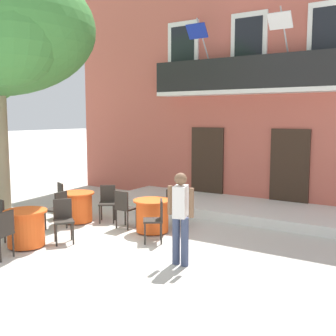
{
  "coord_description": "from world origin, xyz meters",
  "views": [
    {
      "loc": [
        5.57,
        -6.66,
        2.65
      ],
      "look_at": [
        -0.36,
        2.46,
        1.3
      ],
      "focal_mm": 44.73,
      "sensor_mm": 36.0,
      "label": 1
    }
  ],
  "objects_px": {
    "cafe_chair_near_tree_0": "(63,218)",
    "cafe_chair_middle_0": "(58,207)",
    "cafe_table_near_tree": "(26,228)",
    "cafe_chair_middle_2": "(64,197)",
    "cafe_table_front": "(152,216)",
    "cafe_chair_front_2": "(124,207)",
    "cafe_chair_front_0": "(156,218)",
    "cafe_chair_front_1": "(175,205)",
    "pedestrian_near_entrance": "(180,213)",
    "cafe_chair_middle_1": "(107,201)",
    "cafe_chair_near_tree_2": "(2,231)",
    "cafe_table_middle": "(77,207)",
    "cafe_chair_near_tree_1": "(5,216)"
  },
  "relations": [
    {
      "from": "pedestrian_near_entrance",
      "to": "cafe_table_front",
      "type": "bearing_deg",
      "value": 138.38
    },
    {
      "from": "cafe_table_middle",
      "to": "cafe_chair_middle_0",
      "type": "relative_size",
      "value": 0.95
    },
    {
      "from": "cafe_table_front",
      "to": "cafe_chair_front_0",
      "type": "distance_m",
      "value": 0.77
    },
    {
      "from": "cafe_table_front",
      "to": "cafe_chair_front_2",
      "type": "height_order",
      "value": "cafe_chair_front_2"
    },
    {
      "from": "cafe_chair_middle_1",
      "to": "cafe_chair_front_1",
      "type": "bearing_deg",
      "value": 16.63
    },
    {
      "from": "cafe_chair_middle_0",
      "to": "cafe_chair_front_1",
      "type": "distance_m",
      "value": 2.77
    },
    {
      "from": "cafe_chair_front_0",
      "to": "cafe_chair_front_1",
      "type": "relative_size",
      "value": 1.0
    },
    {
      "from": "cafe_table_middle",
      "to": "cafe_table_near_tree",
      "type": "bearing_deg",
      "value": -73.88
    },
    {
      "from": "cafe_table_middle",
      "to": "cafe_chair_front_0",
      "type": "relative_size",
      "value": 0.95
    },
    {
      "from": "cafe_chair_middle_1",
      "to": "pedestrian_near_entrance",
      "type": "relative_size",
      "value": 0.55
    },
    {
      "from": "cafe_table_middle",
      "to": "cafe_table_front",
      "type": "distance_m",
      "value": 2.13
    },
    {
      "from": "cafe_chair_near_tree_2",
      "to": "cafe_chair_middle_1",
      "type": "distance_m",
      "value": 3.23
    },
    {
      "from": "cafe_table_near_tree",
      "to": "cafe_table_front",
      "type": "bearing_deg",
      "value": 56.01
    },
    {
      "from": "cafe_chair_near_tree_2",
      "to": "cafe_chair_near_tree_1",
      "type": "bearing_deg",
      "value": 142.29
    },
    {
      "from": "cafe_table_middle",
      "to": "cafe_chair_front_2",
      "type": "xyz_separation_m",
      "value": [
        1.37,
        0.18,
        0.14
      ]
    },
    {
      "from": "cafe_table_middle",
      "to": "pedestrian_near_entrance",
      "type": "distance_m",
      "value": 3.98
    },
    {
      "from": "cafe_chair_near_tree_2",
      "to": "cafe_chair_middle_2",
      "type": "xyz_separation_m",
      "value": [
        -1.53,
        2.98,
        0.0
      ]
    },
    {
      "from": "cafe_table_front",
      "to": "cafe_table_middle",
      "type": "bearing_deg",
      "value": -172.89
    },
    {
      "from": "cafe_table_front",
      "to": "cafe_chair_front_1",
      "type": "relative_size",
      "value": 0.95
    },
    {
      "from": "cafe_table_front",
      "to": "pedestrian_near_entrance",
      "type": "height_order",
      "value": "pedestrian_near_entrance"
    },
    {
      "from": "cafe_chair_middle_1",
      "to": "cafe_table_front",
      "type": "bearing_deg",
      "value": -8.29
    },
    {
      "from": "cafe_chair_front_0",
      "to": "cafe_chair_near_tree_2",
      "type": "bearing_deg",
      "value": -126.56
    },
    {
      "from": "cafe_chair_near_tree_1",
      "to": "cafe_table_middle",
      "type": "relative_size",
      "value": 1.05
    },
    {
      "from": "cafe_chair_near_tree_0",
      "to": "cafe_chair_front_1",
      "type": "xyz_separation_m",
      "value": [
        1.3,
        2.37,
        0.0
      ]
    },
    {
      "from": "cafe_chair_middle_2",
      "to": "cafe_table_middle",
      "type": "bearing_deg",
      "value": -19.21
    },
    {
      "from": "cafe_chair_front_0",
      "to": "cafe_table_near_tree",
      "type": "bearing_deg",
      "value": -139.91
    },
    {
      "from": "cafe_chair_middle_2",
      "to": "cafe_chair_front_2",
      "type": "xyz_separation_m",
      "value": [
        2.08,
        -0.07,
        0.0
      ]
    },
    {
      "from": "cafe_chair_middle_0",
      "to": "cafe_chair_middle_2",
      "type": "relative_size",
      "value": 1.0
    },
    {
      "from": "cafe_chair_near_tree_2",
      "to": "cafe_chair_middle_0",
      "type": "distance_m",
      "value": 2.1
    },
    {
      "from": "cafe_chair_middle_2",
      "to": "cafe_chair_front_2",
      "type": "height_order",
      "value": "same"
    },
    {
      "from": "cafe_table_middle",
      "to": "cafe_chair_near_tree_0",
      "type": "bearing_deg",
      "value": -54.52
    },
    {
      "from": "cafe_chair_near_tree_1",
      "to": "cafe_chair_middle_1",
      "type": "height_order",
      "value": "same"
    },
    {
      "from": "cafe_table_near_tree",
      "to": "cafe_chair_middle_2",
      "type": "relative_size",
      "value": 0.95
    },
    {
      "from": "cafe_table_middle",
      "to": "cafe_chair_middle_2",
      "type": "xyz_separation_m",
      "value": [
        -0.71,
        0.25,
        0.14
      ]
    },
    {
      "from": "cafe_chair_middle_1",
      "to": "cafe_chair_front_2",
      "type": "height_order",
      "value": "same"
    },
    {
      "from": "cafe_chair_near_tree_2",
      "to": "cafe_chair_middle_1",
      "type": "xyz_separation_m",
      "value": [
        -0.24,
        3.22,
        0.0
      ]
    },
    {
      "from": "cafe_chair_middle_2",
      "to": "cafe_chair_front_0",
      "type": "distance_m",
      "value": 3.38
    },
    {
      "from": "cafe_chair_near_tree_0",
      "to": "cafe_chair_middle_1",
      "type": "relative_size",
      "value": 1.0
    },
    {
      "from": "cafe_chair_near_tree_0",
      "to": "cafe_chair_middle_0",
      "type": "distance_m",
      "value": 1.06
    },
    {
      "from": "cafe_table_near_tree",
      "to": "cafe_chair_front_0",
      "type": "distance_m",
      "value": 2.67
    },
    {
      "from": "cafe_chair_middle_2",
      "to": "cafe_chair_front_1",
      "type": "bearing_deg",
      "value": 14.09
    },
    {
      "from": "cafe_chair_middle_2",
      "to": "cafe_chair_front_2",
      "type": "bearing_deg",
      "value": -1.92
    },
    {
      "from": "cafe_table_near_tree",
      "to": "cafe_chair_near_tree_0",
      "type": "height_order",
      "value": "cafe_chair_near_tree_0"
    },
    {
      "from": "cafe_chair_near_tree_1",
      "to": "cafe_chair_front_2",
      "type": "bearing_deg",
      "value": 54.33
    },
    {
      "from": "cafe_chair_near_tree_2",
      "to": "pedestrian_near_entrance",
      "type": "xyz_separation_m",
      "value": [
        2.94,
        1.54,
        0.41
      ]
    },
    {
      "from": "cafe_table_front",
      "to": "cafe_chair_front_2",
      "type": "relative_size",
      "value": 0.95
    },
    {
      "from": "cafe_table_near_tree",
      "to": "cafe_chair_middle_2",
      "type": "distance_m",
      "value": 2.61
    },
    {
      "from": "cafe_chair_near_tree_2",
      "to": "cafe_chair_middle_1",
      "type": "relative_size",
      "value": 1.0
    },
    {
      "from": "cafe_chair_near_tree_0",
      "to": "cafe_table_front",
      "type": "relative_size",
      "value": 1.05
    },
    {
      "from": "cafe_chair_middle_0",
      "to": "cafe_chair_middle_1",
      "type": "xyz_separation_m",
      "value": [
        0.45,
        1.23,
        0.0
      ]
    }
  ]
}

